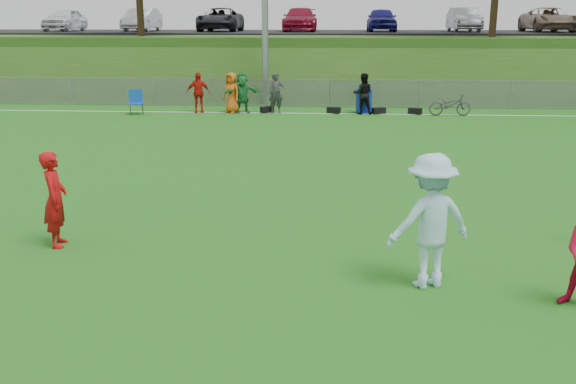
# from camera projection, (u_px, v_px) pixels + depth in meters

# --- Properties ---
(ground) EXTENTS (120.00, 120.00, 0.00)m
(ground) POSITION_uv_depth(u_px,v_px,m) (318.00, 283.00, 9.77)
(ground) COLOR #216A16
(ground) RESTS_ON ground
(sideline_far) EXTENTS (60.00, 0.10, 0.01)m
(sideline_far) POSITION_uv_depth(u_px,v_px,m) (329.00, 114.00, 27.09)
(sideline_far) COLOR white
(sideline_far) RESTS_ON ground
(fence) EXTENTS (58.00, 0.06, 1.30)m
(fence) POSITION_uv_depth(u_px,v_px,m) (330.00, 93.00, 28.85)
(fence) COLOR gray
(fence) RESTS_ON ground
(berm) EXTENTS (120.00, 18.00, 3.00)m
(berm) POSITION_uv_depth(u_px,v_px,m) (332.00, 59.00, 39.22)
(berm) COLOR #2A4C15
(berm) RESTS_ON ground
(parking_lot) EXTENTS (120.00, 12.00, 0.10)m
(parking_lot) POSITION_uv_depth(u_px,v_px,m) (332.00, 32.00, 40.74)
(parking_lot) COLOR black
(parking_lot) RESTS_ON berm
(car_row) EXTENTS (32.04, 5.18, 1.44)m
(car_row) POSITION_uv_depth(u_px,v_px,m) (314.00, 20.00, 39.65)
(car_row) COLOR white
(car_row) RESTS_ON parking_lot
(spectator_row) EXTENTS (7.93, 0.96, 1.69)m
(spectator_row) POSITION_uv_depth(u_px,v_px,m) (262.00, 93.00, 27.07)
(spectator_row) COLOR red
(spectator_row) RESTS_ON ground
(gear_bags) EXTENTS (6.87, 0.51, 0.26)m
(gear_bags) POSITION_uv_depth(u_px,v_px,m) (348.00, 110.00, 27.10)
(gear_bags) COLOR black
(gear_bags) RESTS_ON ground
(player_red_left) EXTENTS (0.55, 0.70, 1.70)m
(player_red_left) POSITION_uv_depth(u_px,v_px,m) (55.00, 199.00, 11.16)
(player_red_left) COLOR #B50C0E
(player_red_left) RESTS_ON ground
(player_blue) EXTENTS (1.49, 1.17, 2.03)m
(player_blue) POSITION_uv_depth(u_px,v_px,m) (430.00, 221.00, 9.41)
(player_blue) COLOR #AAD9ED
(player_blue) RESTS_ON ground
(recycling_bin) EXTENTS (0.87, 0.87, 1.01)m
(recycling_bin) POSITION_uv_depth(u_px,v_px,m) (364.00, 101.00, 27.21)
(recycling_bin) COLOR #0D2796
(recycling_bin) RESTS_ON ground
(camp_chair) EXTENTS (0.73, 0.73, 1.03)m
(camp_chair) POSITION_uv_depth(u_px,v_px,m) (136.00, 107.00, 26.83)
(camp_chair) COLOR #1047AE
(camp_chair) RESTS_ON ground
(bicycle) EXTENTS (1.72, 0.64, 0.89)m
(bicycle) POSITION_uv_depth(u_px,v_px,m) (450.00, 105.00, 26.42)
(bicycle) COLOR #333336
(bicycle) RESTS_ON ground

